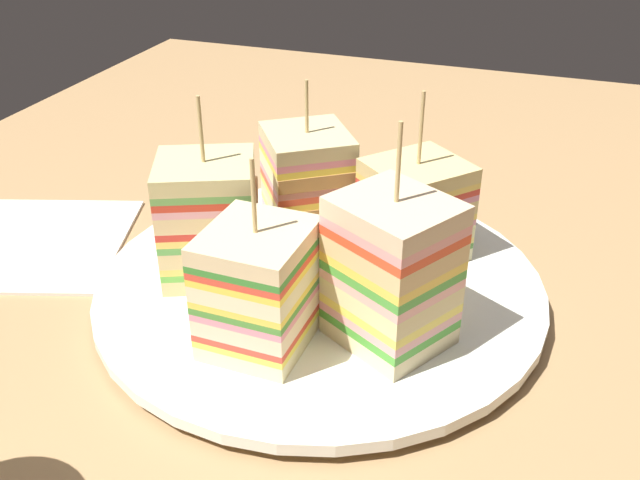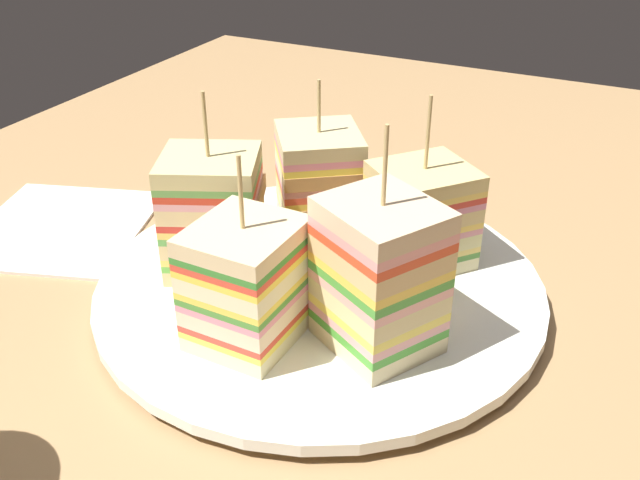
% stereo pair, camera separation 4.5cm
% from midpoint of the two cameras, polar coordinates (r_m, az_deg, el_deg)
% --- Properties ---
extents(ground_plane, '(1.10, 0.85, 0.02)m').
position_cam_midpoint_polar(ground_plane, '(0.48, 2.70, -5.53)').
color(ground_plane, '#A78054').
extents(plate, '(0.29, 0.29, 0.01)m').
position_cam_midpoint_polar(plate, '(0.47, 2.75, -3.82)').
color(plate, white).
rests_on(plate, ground_plane).
extents(sandwich_wedge_0, '(0.08, 0.08, 0.11)m').
position_cam_midpoint_polar(sandwich_wedge_0, '(0.51, 2.46, 4.62)').
color(sandwich_wedge_0, '#D8B48D').
rests_on(sandwich_wedge_0, plate).
extents(sandwich_wedge_1, '(0.08, 0.08, 0.12)m').
position_cam_midpoint_polar(sandwich_wedge_1, '(0.46, -5.74, 2.06)').
color(sandwich_wedge_1, '#D1BA7B').
rests_on(sandwich_wedge_1, plate).
extents(sandwich_wedge_2, '(0.06, 0.06, 0.11)m').
position_cam_midpoint_polar(sandwich_wedge_2, '(0.40, -2.64, -3.61)').
color(sandwich_wedge_2, beige).
rests_on(sandwich_wedge_2, plate).
extents(sandwich_wedge_3, '(0.08, 0.08, 0.13)m').
position_cam_midpoint_polar(sandwich_wedge_3, '(0.39, 8.01, -3.01)').
color(sandwich_wedge_3, beige).
rests_on(sandwich_wedge_3, plate).
extents(sandwich_wedge_4, '(0.08, 0.08, 0.12)m').
position_cam_midpoint_polar(sandwich_wedge_4, '(0.48, 10.71, 1.83)').
color(sandwich_wedge_4, beige).
rests_on(sandwich_wedge_4, plate).
extents(chip_pile, '(0.08, 0.06, 0.03)m').
position_cam_midpoint_polar(chip_pile, '(0.47, 1.56, -0.74)').
color(chip_pile, '#ECCA74').
rests_on(chip_pile, plate).
extents(napkin, '(0.17, 0.16, 0.01)m').
position_cam_midpoint_polar(napkin, '(0.58, -17.88, 1.02)').
color(napkin, white).
rests_on(napkin, ground_plane).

